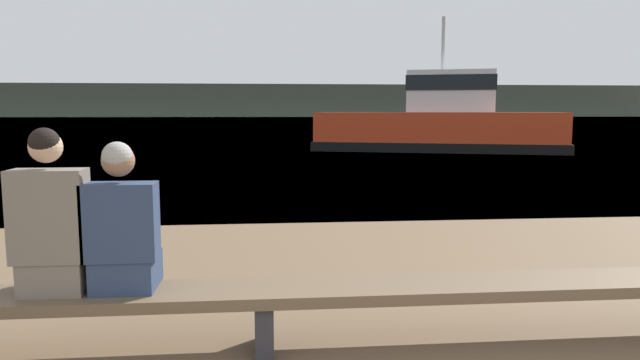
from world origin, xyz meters
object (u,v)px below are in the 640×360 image
Objects in this scene: bench_main at (264,298)px; person_right at (123,230)px; person_left at (52,226)px; tugboat_red at (440,126)px.

person_right is (-0.90, 0.02, 0.47)m from bench_main.
person_left is 0.44m from person_right.
bench_main is 1.02m from person_right.
person_left reaches higher than person_right.
person_left is 0.10× the size of tugboat_red.
tugboat_red is (7.95, 18.93, 0.18)m from person_right.
bench_main is 20.22m from tugboat_red.
person_right reaches higher than bench_main.
person_left reaches higher than bench_main.
tugboat_red reaches higher than person_right.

